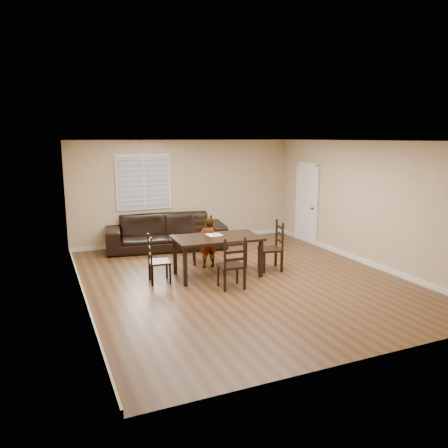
{
  "coord_description": "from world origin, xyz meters",
  "views": [
    {
      "loc": [
        -3.59,
        -7.47,
        2.76
      ],
      "look_at": [
        -0.09,
        0.66,
        1.0
      ],
      "focal_mm": 35.0,
      "sensor_mm": 36.0,
      "label": 1
    }
  ],
  "objects_px": {
    "chair_near": "(203,241)",
    "child": "(208,243)",
    "chair_left": "(154,261)",
    "chair_far": "(234,266)",
    "donut": "(215,234)",
    "dining_table": "(217,241)",
    "chair_right": "(276,248)",
    "sofa": "(166,232)"
  },
  "relations": [
    {
      "from": "dining_table",
      "to": "child",
      "type": "xyz_separation_m",
      "value": [
        0.04,
        0.62,
        -0.17
      ]
    },
    {
      "from": "chair_left",
      "to": "child",
      "type": "bearing_deg",
      "value": -61.88
    },
    {
      "from": "child",
      "to": "sofa",
      "type": "xyz_separation_m",
      "value": [
        -0.39,
        1.9,
        -0.12
      ]
    },
    {
      "from": "dining_table",
      "to": "chair_near",
      "type": "height_order",
      "value": "chair_near"
    },
    {
      "from": "chair_near",
      "to": "child",
      "type": "distance_m",
      "value": 0.47
    },
    {
      "from": "chair_far",
      "to": "chair_near",
      "type": "bearing_deg",
      "value": -91.38
    },
    {
      "from": "chair_near",
      "to": "chair_right",
      "type": "relative_size",
      "value": 1.0
    },
    {
      "from": "dining_table",
      "to": "chair_near",
      "type": "bearing_deg",
      "value": 88.62
    },
    {
      "from": "dining_table",
      "to": "chair_far",
      "type": "height_order",
      "value": "chair_far"
    },
    {
      "from": "chair_right",
      "to": "sofa",
      "type": "distance_m",
      "value": 3.09
    },
    {
      "from": "child",
      "to": "donut",
      "type": "height_order",
      "value": "child"
    },
    {
      "from": "dining_table",
      "to": "donut",
      "type": "distance_m",
      "value": 0.22
    },
    {
      "from": "dining_table",
      "to": "donut",
      "type": "relative_size",
      "value": 16.52
    },
    {
      "from": "chair_far",
      "to": "chair_right",
      "type": "bearing_deg",
      "value": -146.5
    },
    {
      "from": "chair_left",
      "to": "child",
      "type": "height_order",
      "value": "child"
    },
    {
      "from": "chair_far",
      "to": "chair_left",
      "type": "height_order",
      "value": "chair_far"
    },
    {
      "from": "chair_right",
      "to": "sofa",
      "type": "height_order",
      "value": "chair_right"
    },
    {
      "from": "dining_table",
      "to": "sofa",
      "type": "xyz_separation_m",
      "value": [
        -0.35,
        2.52,
        -0.29
      ]
    },
    {
      "from": "chair_left",
      "to": "sofa",
      "type": "relative_size",
      "value": 0.32
    },
    {
      "from": "dining_table",
      "to": "chair_left",
      "type": "distance_m",
      "value": 1.33
    },
    {
      "from": "chair_far",
      "to": "chair_left",
      "type": "relative_size",
      "value": 1.06
    },
    {
      "from": "chair_near",
      "to": "donut",
      "type": "distance_m",
      "value": 0.97
    },
    {
      "from": "child",
      "to": "sofa",
      "type": "bearing_deg",
      "value": -80.68
    },
    {
      "from": "chair_near",
      "to": "chair_left",
      "type": "distance_m",
      "value": 1.71
    },
    {
      "from": "child",
      "to": "donut",
      "type": "xyz_separation_m",
      "value": [
        -0.0,
        -0.43,
        0.29
      ]
    },
    {
      "from": "chair_far",
      "to": "dining_table",
      "type": "bearing_deg",
      "value": -90.58
    },
    {
      "from": "donut",
      "to": "sofa",
      "type": "xyz_separation_m",
      "value": [
        -0.38,
        2.33,
        -0.4
      ]
    },
    {
      "from": "chair_far",
      "to": "sofa",
      "type": "bearing_deg",
      "value": -82.33
    },
    {
      "from": "chair_far",
      "to": "chair_left",
      "type": "bearing_deg",
      "value": -35.73
    },
    {
      "from": "chair_left",
      "to": "donut",
      "type": "bearing_deg",
      "value": -79.26
    },
    {
      "from": "sofa",
      "to": "dining_table",
      "type": "bearing_deg",
      "value": -73.06
    },
    {
      "from": "chair_near",
      "to": "child",
      "type": "xyz_separation_m",
      "value": [
        -0.05,
        -0.47,
        0.07
      ]
    },
    {
      "from": "chair_far",
      "to": "chair_left",
      "type": "xyz_separation_m",
      "value": [
        -1.24,
        0.98,
        -0.03
      ]
    },
    {
      "from": "sofa",
      "to": "chair_near",
      "type": "bearing_deg",
      "value": -63.9
    },
    {
      "from": "chair_far",
      "to": "child",
      "type": "bearing_deg",
      "value": -90.61
    },
    {
      "from": "chair_near",
      "to": "chair_left",
      "type": "relative_size",
      "value": 1.11
    },
    {
      "from": "chair_far",
      "to": "chair_right",
      "type": "height_order",
      "value": "chair_right"
    },
    {
      "from": "chair_near",
      "to": "sofa",
      "type": "relative_size",
      "value": 0.35
    },
    {
      "from": "chair_right",
      "to": "donut",
      "type": "bearing_deg",
      "value": -90.76
    },
    {
      "from": "dining_table",
      "to": "chair_far",
      "type": "bearing_deg",
      "value": -89.91
    },
    {
      "from": "child",
      "to": "chair_left",
      "type": "bearing_deg",
      "value": 19.96
    },
    {
      "from": "chair_right",
      "to": "chair_near",
      "type": "bearing_deg",
      "value": -122.29
    }
  ]
}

